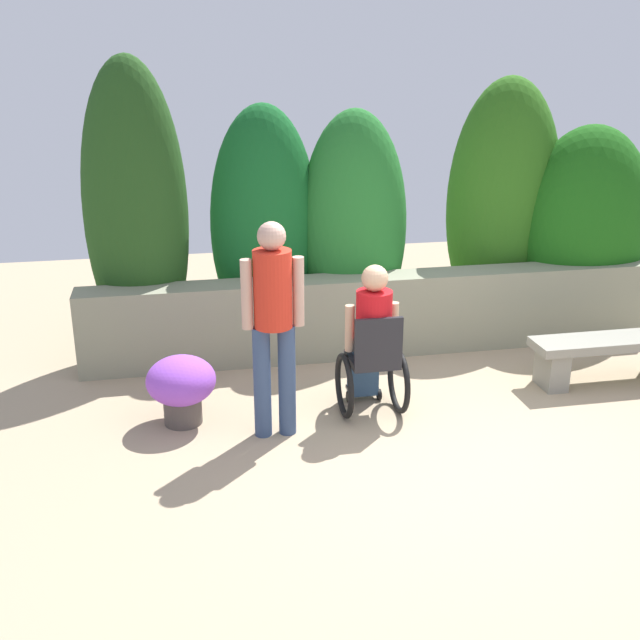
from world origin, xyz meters
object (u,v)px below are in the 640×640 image
at_px(person_in_wheelchair, 371,345).
at_px(person_standing_companion, 273,316).
at_px(flower_pot_purple_near, 181,385).
at_px(stone_bench, 610,353).

distance_m(person_in_wheelchair, person_standing_companion, 0.98).
bearing_deg(flower_pot_purple_near, stone_bench, 1.06).
distance_m(person_in_wheelchair, flower_pot_purple_near, 1.62).
xyz_separation_m(person_standing_companion, flower_pot_purple_near, (-0.73, 0.34, -0.68)).
bearing_deg(flower_pot_purple_near, person_in_wheelchair, -3.60).
relative_size(stone_bench, person_in_wheelchair, 1.13).
relative_size(stone_bench, flower_pot_purple_near, 2.55).
bearing_deg(flower_pot_purple_near, person_standing_companion, -24.97).
bearing_deg(person_in_wheelchair, flower_pot_purple_near, 175.97).
xyz_separation_m(person_in_wheelchair, flower_pot_purple_near, (-1.60, 0.10, -0.28)).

